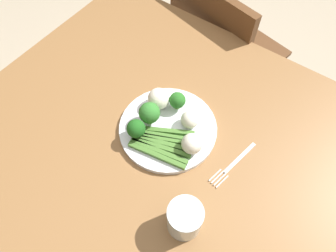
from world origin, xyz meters
The scene contains 13 objects.
ground_plane centered at (0.00, 0.00, -0.01)m, with size 6.00×6.00×0.02m, color #B7A88E.
dining_table centered at (0.00, 0.00, 0.66)m, with size 1.18×0.94×0.77m.
chair centered at (0.18, -0.61, 0.50)m, with size 0.47×0.47×0.87m.
plate centered at (0.04, -0.03, 0.78)m, with size 0.27×0.27×0.01m, color white.
asparagus_bundle centered at (0.02, 0.02, 0.79)m, with size 0.18×0.13×0.01m.
broccoli_left centered at (0.09, -0.02, 0.83)m, with size 0.06×0.06×0.07m.
broccoli_right centered at (0.06, -0.10, 0.82)m, with size 0.05×0.05×0.06m.
broccoli_front centered at (0.09, 0.04, 0.82)m, with size 0.05×0.05×0.06m.
cauliflower_outer_edge centered at (0.00, -0.07, 0.81)m, with size 0.05×0.05×0.05m, color white.
cauliflower_near_fork centered at (-0.04, -0.01, 0.81)m, with size 0.05×0.05×0.05m, color white.
cauliflower_near_center centered at (0.11, -0.08, 0.82)m, with size 0.06×0.06×0.06m, color white.
fork centered at (-0.15, -0.05, 0.77)m, with size 0.05×0.17×0.00m.
water_glass centered at (-0.14, 0.15, 0.82)m, with size 0.08×0.08×0.09m, color silver.
Camera 1 is at (-0.21, 0.32, 1.50)m, focal length 33.11 mm.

